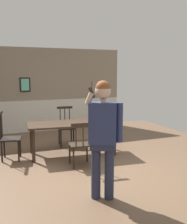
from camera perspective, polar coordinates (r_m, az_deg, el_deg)
ground_plane at (r=5.51m, az=-3.01°, el=-11.59°), size 8.21×8.21×0.00m
room_back_partition at (r=8.81m, az=-11.20°, el=4.21°), size 5.42×0.17×2.62m
dining_table at (r=6.22m, az=-4.45°, el=-2.95°), size 2.08×1.09×0.74m
chair_near_window at (r=5.48m, az=-2.64°, el=-6.63°), size 0.51×0.51×0.91m
chair_by_doorway at (r=6.14m, az=-17.30°, el=-5.08°), size 0.51×0.51×1.05m
chair_at_table_head at (r=7.05m, az=-5.80°, el=-3.09°), size 0.45×0.45×0.99m
person_figure at (r=3.96m, az=2.04°, el=-4.12°), size 0.51×0.38×1.76m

